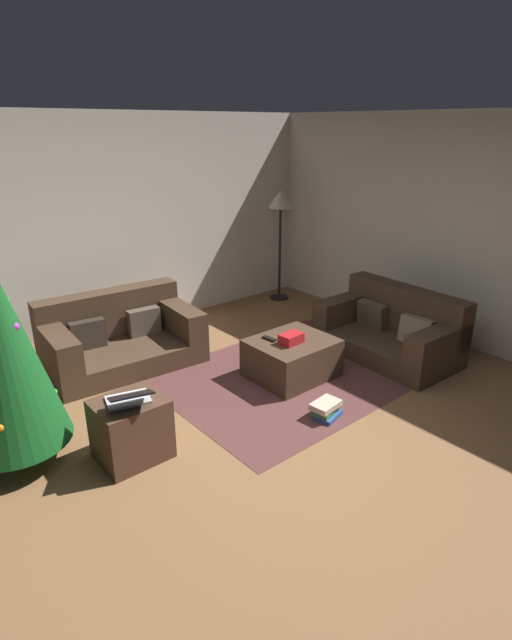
# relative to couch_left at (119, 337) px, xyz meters

# --- Properties ---
(ground_plane) EXTENTS (6.40, 6.40, 0.00)m
(ground_plane) POSITION_rel_couch_left_xyz_m (0.21, -2.25, -0.29)
(ground_plane) COLOR brown
(rear_partition) EXTENTS (6.40, 0.12, 2.60)m
(rear_partition) POSITION_rel_couch_left_xyz_m (0.21, 0.89, 1.01)
(rear_partition) COLOR silver
(rear_partition) RESTS_ON ground_plane
(corner_partition) EXTENTS (0.12, 6.40, 2.60)m
(corner_partition) POSITION_rel_couch_left_xyz_m (3.35, -2.25, 1.01)
(corner_partition) COLOR silver
(corner_partition) RESTS_ON ground_plane
(couch_left) EXTENTS (1.65, 1.06, 0.75)m
(couch_left) POSITION_rel_couch_left_xyz_m (0.00, 0.00, 0.00)
(couch_left) COLOR #473323
(couch_left) RESTS_ON ground_plane
(couch_right) EXTENTS (0.92, 1.57, 0.74)m
(couch_right) POSITION_rel_couch_left_xyz_m (2.45, -1.78, 0.00)
(couch_right) COLOR #473323
(couch_right) RESTS_ON ground_plane
(ottoman) EXTENTS (0.82, 0.70, 0.40)m
(ottoman) POSITION_rel_couch_left_xyz_m (1.20, -1.46, -0.08)
(ottoman) COLOR #473323
(ottoman) RESTS_ON ground_plane
(gift_box) EXTENTS (0.24, 0.17, 0.10)m
(gift_box) POSITION_rel_couch_left_xyz_m (1.14, -1.50, 0.17)
(gift_box) COLOR red
(gift_box) RESTS_ON ottoman
(tv_remote) EXTENTS (0.06, 0.16, 0.02)m
(tv_remote) POSITION_rel_couch_left_xyz_m (1.03, -1.30, 0.13)
(tv_remote) COLOR black
(tv_remote) RESTS_ON ottoman
(christmas_tree) EXTENTS (0.82, 0.82, 1.82)m
(christmas_tree) POSITION_rel_couch_left_xyz_m (-1.39, -1.12, 0.67)
(christmas_tree) COLOR brown
(christmas_tree) RESTS_ON ground_plane
(side_table) EXTENTS (0.52, 0.44, 0.50)m
(side_table) POSITION_rel_couch_left_xyz_m (-0.71, -1.65, -0.04)
(side_table) COLOR #4C3323
(side_table) RESTS_ON ground_plane
(laptop) EXTENTS (0.40, 0.44, 0.17)m
(laptop) POSITION_rel_couch_left_xyz_m (-0.72, -1.70, 0.27)
(laptop) COLOR silver
(laptop) RESTS_ON side_table
(book_stack) EXTENTS (0.30, 0.25, 0.15)m
(book_stack) POSITION_rel_couch_left_xyz_m (0.88, -2.23, -0.21)
(book_stack) COLOR #2D5193
(book_stack) RESTS_ON ground_plane
(corner_lamp) EXTENTS (0.36, 0.36, 1.59)m
(corner_lamp) POSITION_rel_couch_left_xyz_m (2.80, 0.47, 1.06)
(corner_lamp) COLOR black
(corner_lamp) RESTS_ON ground_plane
(area_rug) EXTENTS (2.60, 2.00, 0.01)m
(area_rug) POSITION_rel_couch_left_xyz_m (1.20, -1.46, -0.28)
(area_rug) COLOR brown
(area_rug) RESTS_ON ground_plane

